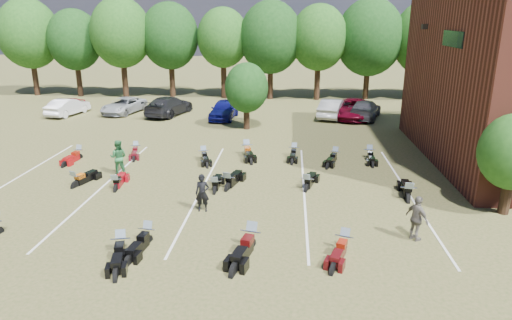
# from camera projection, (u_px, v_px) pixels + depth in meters

# --- Properties ---
(ground) EXTENTS (160.00, 160.00, 0.00)m
(ground) POSITION_uv_depth(u_px,v_px,m) (259.00, 215.00, 19.48)
(ground) COLOR brown
(ground) RESTS_ON ground
(car_0) EXTENTS (2.21, 4.08, 1.32)m
(car_0) POSITION_uv_depth(u_px,v_px,m) (67.00, 106.00, 39.59)
(car_0) COLOR maroon
(car_0) RESTS_ON ground
(car_1) EXTENTS (2.33, 4.57, 1.44)m
(car_1) POSITION_uv_depth(u_px,v_px,m) (68.00, 107.00, 38.90)
(car_1) COLOR silver
(car_1) RESTS_ON ground
(car_2) EXTENTS (3.24, 5.20, 1.34)m
(car_2) POSITION_uv_depth(u_px,v_px,m) (124.00, 106.00, 39.69)
(car_2) COLOR #9A9DA2
(car_2) RESTS_ON ground
(car_3) EXTENTS (3.58, 5.92, 1.61)m
(car_3) POSITION_uv_depth(u_px,v_px,m) (169.00, 106.00, 38.94)
(car_3) COLOR black
(car_3) RESTS_ON ground
(car_4) EXTENTS (2.19, 4.72, 1.56)m
(car_4) POSITION_uv_depth(u_px,v_px,m) (224.00, 109.00, 37.50)
(car_4) COLOR #0D0F5D
(car_4) RESTS_ON ground
(car_5) EXTENTS (2.91, 5.05, 1.57)m
(car_5) POSITION_uv_depth(u_px,v_px,m) (333.00, 108.00, 37.94)
(car_5) COLOR #AAABA6
(car_5) RESTS_ON ground
(car_6) EXTENTS (3.69, 6.02, 1.56)m
(car_6) POSITION_uv_depth(u_px,v_px,m) (353.00, 109.00, 37.74)
(car_6) COLOR #5F0519
(car_6) RESTS_ON ground
(car_7) EXTENTS (3.58, 5.61, 1.51)m
(car_7) POSITION_uv_depth(u_px,v_px,m) (365.00, 110.00, 37.59)
(car_7) COLOR #3C3B41
(car_7) RESTS_ON ground
(person_black) EXTENTS (0.63, 0.44, 1.67)m
(person_black) POSITION_uv_depth(u_px,v_px,m) (202.00, 193.00, 19.65)
(person_black) COLOR black
(person_black) RESTS_ON ground
(person_green) EXTENTS (0.96, 0.77, 1.89)m
(person_green) POSITION_uv_depth(u_px,v_px,m) (118.00, 157.00, 24.26)
(person_green) COLOR #256435
(person_green) RESTS_ON ground
(person_grey) EXTENTS (0.91, 1.11, 1.77)m
(person_grey) POSITION_uv_depth(u_px,v_px,m) (417.00, 219.00, 17.06)
(person_grey) COLOR #5F5952
(person_grey) RESTS_ON ground
(motorcycle_2) EXTENTS (0.96, 2.23, 1.20)m
(motorcycle_2) POSITION_uv_depth(u_px,v_px,m) (148.00, 243.00, 17.06)
(motorcycle_2) COLOR black
(motorcycle_2) RESTS_ON ground
(motorcycle_3) EXTENTS (1.22, 2.34, 1.25)m
(motorcycle_3) POSITION_uv_depth(u_px,v_px,m) (122.00, 254.00, 16.30)
(motorcycle_3) COLOR black
(motorcycle_3) RESTS_ON ground
(motorcycle_5) EXTENTS (1.36, 2.63, 1.40)m
(motorcycle_5) POSITION_uv_depth(u_px,v_px,m) (251.00, 248.00, 16.70)
(motorcycle_5) COLOR black
(motorcycle_5) RESTS_ON ground
(motorcycle_6) EXTENTS (1.36, 2.26, 1.20)m
(motorcycle_6) POSITION_uv_depth(u_px,v_px,m) (343.00, 251.00, 16.51)
(motorcycle_6) COLOR #3C080A
(motorcycle_6) RESTS_ON ground
(motorcycle_7) EXTENTS (0.88, 2.17, 1.18)m
(motorcycle_7) POSITION_uv_depth(u_px,v_px,m) (116.00, 190.00, 22.23)
(motorcycle_7) COLOR maroon
(motorcycle_7) RESTS_ON ground
(motorcycle_8) EXTENTS (1.31, 2.28, 1.21)m
(motorcycle_8) POSITION_uv_depth(u_px,v_px,m) (76.00, 187.00, 22.68)
(motorcycle_8) COLOR black
(motorcycle_8) RESTS_ON ground
(motorcycle_10) EXTENTS (1.31, 2.46, 1.31)m
(motorcycle_10) POSITION_uv_depth(u_px,v_px,m) (228.00, 190.00, 22.35)
(motorcycle_10) COLOR black
(motorcycle_10) RESTS_ON ground
(motorcycle_11) EXTENTS (0.69, 2.13, 1.18)m
(motorcycle_11) POSITION_uv_depth(u_px,v_px,m) (215.00, 193.00, 21.96)
(motorcycle_11) COLOR black
(motorcycle_11) RESTS_ON ground
(motorcycle_12) EXTENTS (1.25, 2.32, 1.23)m
(motorcycle_12) POSITION_uv_depth(u_px,v_px,m) (306.00, 190.00, 22.23)
(motorcycle_12) COLOR black
(motorcycle_12) RESTS_ON ground
(motorcycle_13) EXTENTS (1.04, 2.45, 1.32)m
(motorcycle_13) POSITION_uv_depth(u_px,v_px,m) (407.00, 201.00, 20.97)
(motorcycle_13) COLOR black
(motorcycle_13) RESTS_ON ground
(motorcycle_14) EXTENTS (1.07, 2.09, 1.12)m
(motorcycle_14) POSITION_uv_depth(u_px,v_px,m) (136.00, 154.00, 28.09)
(motorcycle_14) COLOR #490A13
(motorcycle_14) RESTS_ON ground
(motorcycle_15) EXTENTS (0.89, 2.15, 1.16)m
(motorcycle_15) POSITION_uv_depth(u_px,v_px,m) (79.00, 159.00, 27.16)
(motorcycle_15) COLOR maroon
(motorcycle_15) RESTS_ON ground
(motorcycle_16) EXTENTS (1.23, 2.15, 1.14)m
(motorcycle_16) POSITION_uv_depth(u_px,v_px,m) (204.00, 160.00, 26.99)
(motorcycle_16) COLOR black
(motorcycle_16) RESTS_ON ground
(motorcycle_17) EXTENTS (1.29, 2.48, 1.32)m
(motorcycle_17) POSITION_uv_depth(u_px,v_px,m) (247.00, 155.00, 27.88)
(motorcycle_17) COLOR black
(motorcycle_17) RESTS_ON ground
(motorcycle_18) EXTENTS (0.81, 2.10, 1.15)m
(motorcycle_18) POSITION_uv_depth(u_px,v_px,m) (294.00, 156.00, 27.63)
(motorcycle_18) COLOR black
(motorcycle_18) RESTS_ON ground
(motorcycle_19) EXTENTS (1.32, 2.19, 1.16)m
(motorcycle_19) POSITION_uv_depth(u_px,v_px,m) (335.00, 161.00, 26.78)
(motorcycle_19) COLOR black
(motorcycle_19) RESTS_ON ground
(motorcycle_20) EXTENTS (0.74, 2.11, 1.16)m
(motorcycle_20) POSITION_uv_depth(u_px,v_px,m) (369.00, 159.00, 27.14)
(motorcycle_20) COLOR black
(motorcycle_20) RESTS_ON ground
(tree_line) EXTENTS (56.00, 6.00, 9.79)m
(tree_line) POSITION_uv_depth(u_px,v_px,m) (269.00, 35.00, 45.21)
(tree_line) COLOR black
(tree_line) RESTS_ON ground
(young_tree_midfield) EXTENTS (3.20, 3.20, 4.70)m
(young_tree_midfield) POSITION_uv_depth(u_px,v_px,m) (246.00, 88.00, 33.42)
(young_tree_midfield) COLOR black
(young_tree_midfield) RESTS_ON ground
(parking_lines) EXTENTS (20.10, 14.00, 0.01)m
(parking_lines) POSITION_uv_depth(u_px,v_px,m) (203.00, 188.00, 22.55)
(parking_lines) COLOR silver
(parking_lines) RESTS_ON ground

